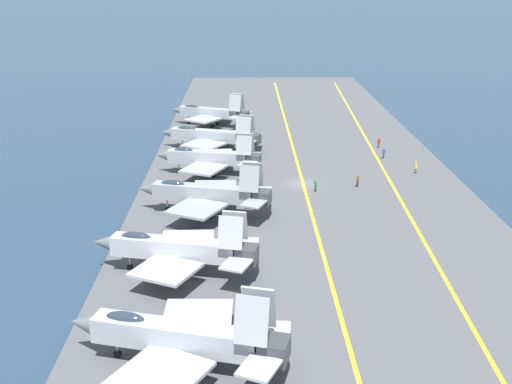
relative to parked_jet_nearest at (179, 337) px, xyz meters
The scene contains 15 objects.
ground_plane 44.86m from the parked_jet_nearest, 16.53° to the right, with size 2000.00×2000.00×0.00m, color #23384C.
carrier_deck 44.84m from the parked_jet_nearest, 16.53° to the right, with size 189.03×43.92×0.40m, color #4C4C4F.
deck_stripe_foul_line 49.63m from the parked_jet_nearest, 30.04° to the right, with size 170.13×0.36×0.01m, color yellow.
deck_stripe_centerline 44.83m from the parked_jet_nearest, 16.53° to the right, with size 170.13×0.36×0.01m, color yellow.
parked_jet_nearest is the anchor object (origin of this frame).
parked_jet_second 15.35m from the parked_jet_nearest, ahead, with size 12.51×16.21×6.55m.
parked_jet_third 31.22m from the parked_jet_nearest, ahead, with size 13.84×16.35×6.62m.
parked_jet_fourth 47.21m from the parked_jet_nearest, ahead, with size 13.54×15.32×6.10m.
parked_jet_fifth 60.71m from the parked_jet_nearest, ahead, with size 13.18×17.14×6.02m.
parked_jet_sixth 77.94m from the parked_jet_nearest, ahead, with size 13.01×15.70×6.40m.
crew_green_vest 41.77m from the parked_jet_nearest, 19.68° to the right, with size 0.45×0.39×1.76m.
crew_red_vest 67.05m from the parked_jet_nearest, 23.55° to the right, with size 0.44×0.46×1.81m.
crew_yellow_vest 55.38m from the parked_jet_nearest, 31.84° to the right, with size 0.38×0.26×1.72m.
crew_blue_vest 61.12m from the parked_jet_nearest, 25.47° to the right, with size 0.43×0.46×1.69m.
crew_brown_vest 45.72m from the parked_jet_nearest, 25.77° to the right, with size 0.46×0.44×1.79m.
Camera 1 is at (-83.09, 7.92, 27.50)m, focal length 45.00 mm.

